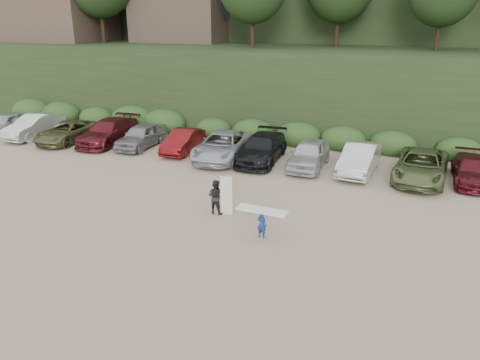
% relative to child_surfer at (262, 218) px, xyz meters
% --- Properties ---
extents(ground, '(120.00, 120.00, 0.00)m').
position_rel_child_surfer_xyz_m(ground, '(-3.08, -0.24, -0.85)').
color(ground, tan).
rests_on(ground, ground).
extents(parked_cars, '(33.72, 6.39, 1.64)m').
position_rel_child_surfer_xyz_m(parked_cars, '(-6.77, 9.72, -0.06)').
color(parked_cars, '#A3A3A7').
rests_on(parked_cars, ground).
extents(child_surfer, '(2.11, 0.71, 1.24)m').
position_rel_child_surfer_xyz_m(child_surfer, '(0.00, 0.00, 0.00)').
color(child_surfer, navy).
rests_on(child_surfer, ground).
extents(adult_surfer, '(1.26, 0.68, 1.88)m').
position_rel_child_surfer_xyz_m(adult_surfer, '(-2.66, 1.62, -0.04)').
color(adult_surfer, black).
rests_on(adult_surfer, ground).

